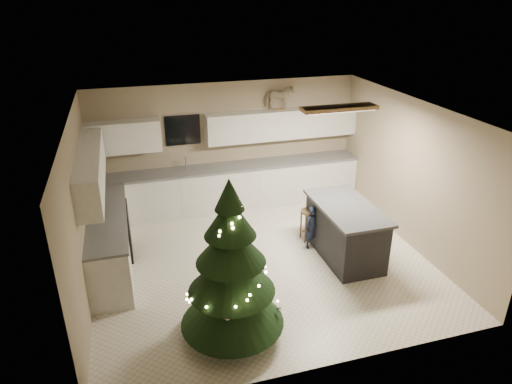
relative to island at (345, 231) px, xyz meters
The scene contains 8 objects.
ground_plane 1.52m from the island, behind, with size 5.50×5.50×0.00m, color silver.
room_shell 1.90m from the island, behind, with size 5.52×5.02×2.61m.
cabinetry 3.00m from the island, 141.59° to the left, with size 5.50×3.20×2.00m.
island is the anchor object (origin of this frame).
bar_stool 0.78m from the island, 119.02° to the left, with size 0.31×0.31×0.60m.
christmas_tree 2.75m from the island, 149.07° to the right, with size 1.43×1.38×2.28m.
toddler 0.59m from the island, 137.37° to the left, with size 0.29×0.19×0.80m, color #141C32.
rocking_horse 3.12m from the island, 98.12° to the left, with size 0.61×0.35×0.51m.
Camera 1 is at (-1.97, -6.35, 4.29)m, focal length 32.00 mm.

